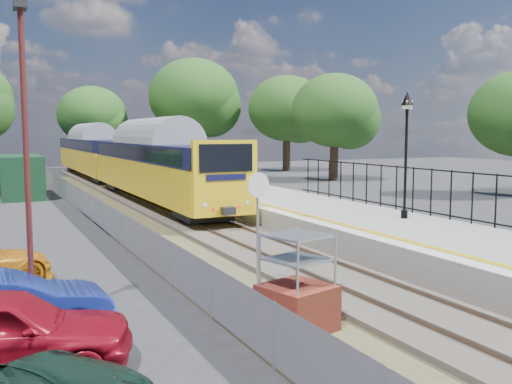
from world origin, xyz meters
TOP-DOWN VIEW (x-y plane):
  - ground at (0.00, 0.00)m, footprint 120.00×120.00m
  - track_bed at (-0.47, 9.67)m, footprint 5.90×80.00m
  - platform at (4.20, 8.00)m, footprint 5.00×70.00m
  - platform_edge at (2.14, 8.00)m, footprint 0.90×70.00m
  - victorian_lamp_north at (5.30, 6.00)m, footprint 0.44×0.44m
  - wire_fence at (-4.20, 12.00)m, footprint 0.06×52.00m
  - tree_line at (1.40, 42.00)m, footprint 56.80×43.80m
  - train at (0.00, 30.72)m, footprint 2.82×40.83m
  - brick_plinth at (-2.94, -0.56)m, footprint 1.56×1.56m
  - speed_sign at (-2.50, 2.17)m, footprint 0.62×0.14m
  - carpark_lamp at (-7.73, 2.27)m, footprint 0.25×0.50m
  - car_red at (-8.39, -0.18)m, footprint 4.55×2.63m
  - car_blue at (-8.26, 1.51)m, footprint 4.09×1.61m

SIDE VIEW (x-z plane):
  - ground at x=0.00m, z-range 0.00..0.00m
  - track_bed at x=-0.47m, z-range -0.05..0.24m
  - platform at x=4.20m, z-range 0.00..0.90m
  - wire_fence at x=-4.20m, z-range 0.00..1.20m
  - car_blue at x=-8.26m, z-range 0.00..1.33m
  - car_red at x=-8.39m, z-range 0.00..1.46m
  - platform_edge at x=2.14m, z-range 0.90..0.91m
  - brick_plinth at x=-2.94m, z-range -0.04..2.00m
  - speed_sign at x=-2.50m, z-range 0.59..3.66m
  - train at x=0.00m, z-range 0.59..4.09m
  - carpark_lamp at x=-7.73m, z-range 0.49..7.13m
  - victorian_lamp_north at x=5.30m, z-range 2.00..6.60m
  - tree_line at x=1.40m, z-range 0.67..12.55m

